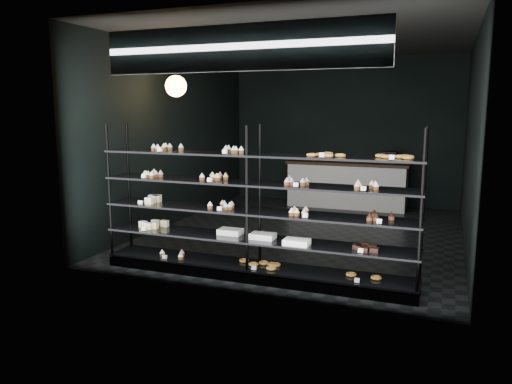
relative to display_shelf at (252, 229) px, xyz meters
The scene contains 5 objects.
room 2.64m from the display_shelf, 89.52° to the left, with size 5.01×6.01×3.20m.
display_shelf is the anchor object (origin of this frame).
signage 2.17m from the display_shelf, 87.53° to the right, with size 3.30×0.05×0.50m.
pendant_lamp 2.96m from the display_shelf, 142.44° to the left, with size 0.33×0.33×0.90m.
service_counter 4.96m from the display_shelf, 87.19° to the left, with size 2.57×0.65×1.23m.
Camera 1 is at (2.19, -8.05, 2.10)m, focal length 35.00 mm.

